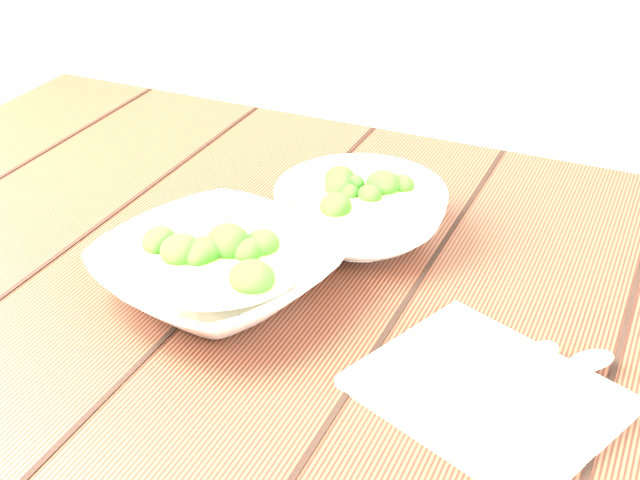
{
  "coord_description": "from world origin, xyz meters",
  "views": [
    {
      "loc": [
        0.42,
        -0.77,
        1.29
      ],
      "look_at": [
        0.08,
        -0.02,
        0.8
      ],
      "focal_mm": 50.0,
      "sensor_mm": 36.0,
      "label": 1
    }
  ],
  "objects_px": {
    "table": "(268,339)",
    "soup_bowl_front": "(217,270)",
    "soup_bowl_back": "(360,212)",
    "trivet": "(304,231)",
    "napkin": "(488,393)"
  },
  "relations": [
    {
      "from": "soup_bowl_front",
      "to": "soup_bowl_back",
      "type": "relative_size",
      "value": 1.48
    },
    {
      "from": "soup_bowl_front",
      "to": "trivet",
      "type": "bearing_deg",
      "value": 76.1
    },
    {
      "from": "soup_bowl_back",
      "to": "trivet",
      "type": "bearing_deg",
      "value": -148.05
    },
    {
      "from": "trivet",
      "to": "table",
      "type": "bearing_deg",
      "value": -118.35
    },
    {
      "from": "table",
      "to": "soup_bowl_back",
      "type": "xyz_separation_m",
      "value": [
        0.08,
        0.09,
        0.15
      ]
    },
    {
      "from": "table",
      "to": "trivet",
      "type": "bearing_deg",
      "value": 61.65
    },
    {
      "from": "table",
      "to": "soup_bowl_front",
      "type": "bearing_deg",
      "value": -95.15
    },
    {
      "from": "soup_bowl_front",
      "to": "napkin",
      "type": "relative_size",
      "value": 1.39
    },
    {
      "from": "napkin",
      "to": "table",
      "type": "bearing_deg",
      "value": 177.3
    },
    {
      "from": "soup_bowl_front",
      "to": "soup_bowl_back",
      "type": "height_order",
      "value": "soup_bowl_back"
    },
    {
      "from": "table",
      "to": "napkin",
      "type": "bearing_deg",
      "value": -24.71
    },
    {
      "from": "table",
      "to": "napkin",
      "type": "xyz_separation_m",
      "value": [
        0.3,
        -0.14,
        0.13
      ]
    },
    {
      "from": "trivet",
      "to": "napkin",
      "type": "distance_m",
      "value": 0.33
    },
    {
      "from": "soup_bowl_back",
      "to": "trivet",
      "type": "relative_size",
      "value": 1.83
    },
    {
      "from": "soup_bowl_back",
      "to": "napkin",
      "type": "relative_size",
      "value": 0.94
    }
  ]
}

